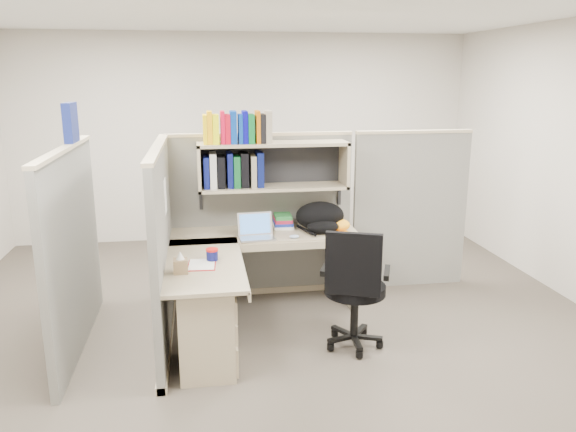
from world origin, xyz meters
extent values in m
plane|color=#36312A|center=(0.00, 0.00, 0.00)|extent=(6.00, 6.00, 0.00)
plane|color=beige|center=(0.00, 3.00, 1.35)|extent=(6.00, 0.00, 6.00)
plane|color=beige|center=(0.00, -3.00, 1.35)|extent=(6.00, 0.00, 6.00)
plane|color=white|center=(0.00, 0.00, 2.70)|extent=(6.00, 6.00, 0.00)
cube|color=slate|center=(0.00, 0.90, 0.80)|extent=(1.80, 0.06, 1.60)
cube|color=tan|center=(0.00, 0.90, 1.61)|extent=(1.80, 0.08, 0.03)
cube|color=slate|center=(-0.90, 0.00, 0.80)|extent=(0.06, 1.80, 1.60)
cube|color=tan|center=(-0.90, 0.00, 1.61)|extent=(0.08, 1.80, 0.03)
cube|color=slate|center=(-1.60, 0.00, 0.80)|extent=(0.06, 1.80, 1.60)
cube|color=slate|center=(1.55, 0.90, 0.80)|extent=(1.20, 0.06, 1.60)
cube|color=navy|center=(-1.60, 0.35, 1.79)|extent=(0.07, 0.27, 0.32)
cube|color=white|center=(-0.87, 0.15, 1.20)|extent=(0.00, 0.21, 0.28)
cube|color=gray|center=(0.10, 0.70, 1.55)|extent=(1.40, 0.34, 0.03)
cube|color=gray|center=(0.10, 0.70, 1.14)|extent=(1.40, 0.34, 0.03)
cube|color=gray|center=(-0.58, 0.70, 1.34)|extent=(0.03, 0.34, 0.44)
cube|color=gray|center=(0.78, 0.70, 1.34)|extent=(0.03, 0.34, 0.44)
cube|color=black|center=(0.10, 0.86, 1.34)|extent=(1.38, 0.01, 0.41)
cube|color=yellow|center=(-0.52, 0.68, 1.69)|extent=(0.03, 0.20, 0.26)
cube|color=#FDB305|center=(-0.48, 0.68, 1.71)|extent=(0.05, 0.20, 0.29)
cube|color=#FAFF05|center=(-0.42, 0.68, 1.69)|extent=(0.06, 0.20, 0.26)
cube|color=red|center=(-0.36, 0.68, 1.71)|extent=(0.04, 0.20, 0.29)
cube|color=red|center=(-0.32, 0.68, 1.69)|extent=(0.05, 0.20, 0.26)
cube|color=#053398|center=(-0.27, 0.68, 1.71)|extent=(0.06, 0.20, 0.29)
cube|color=#043394|center=(-0.20, 0.68, 1.69)|extent=(0.04, 0.20, 0.26)
cube|color=#060487|center=(-0.16, 0.68, 1.71)|extent=(0.04, 0.20, 0.29)
cube|color=#076023|center=(-0.11, 0.68, 1.69)|extent=(0.06, 0.20, 0.26)
cube|color=#C45F04|center=(-0.04, 0.68, 1.71)|extent=(0.04, 0.20, 0.29)
cube|color=black|center=(0.00, 0.68, 1.69)|extent=(0.05, 0.20, 0.26)
cube|color=gray|center=(0.05, 0.68, 1.71)|extent=(0.06, 0.20, 0.29)
cube|color=#080F54|center=(-0.52, 0.72, 1.30)|extent=(0.05, 0.24, 0.29)
cube|color=silver|center=(-0.46, 0.72, 1.31)|extent=(0.06, 0.24, 0.32)
cube|color=black|center=(-0.39, 0.72, 1.30)|extent=(0.07, 0.24, 0.29)
cube|color=#070C49|center=(-0.30, 0.72, 1.31)|extent=(0.05, 0.24, 0.32)
cube|color=#0A4B21|center=(-0.24, 0.72, 1.30)|extent=(0.06, 0.24, 0.29)
cube|color=black|center=(-0.17, 0.72, 1.31)|extent=(0.07, 0.24, 0.32)
cube|color=gray|center=(-0.09, 0.72, 1.30)|extent=(0.05, 0.24, 0.29)
cube|color=#060E45|center=(-0.03, 0.72, 1.31)|extent=(0.06, 0.24, 0.32)
cube|color=gray|center=(0.00, 0.57, 0.71)|extent=(1.74, 0.60, 0.03)
cube|color=gray|center=(-0.57, -0.20, 0.71)|extent=(0.60, 1.34, 0.03)
cube|color=gray|center=(0.00, 0.27, 0.68)|extent=(1.74, 0.02, 0.07)
cube|color=gray|center=(-0.27, -0.20, 0.68)|extent=(0.02, 1.34, 0.07)
cube|color=gray|center=(-0.57, -0.55, 0.34)|extent=(0.40, 0.55, 0.68)
cube|color=tan|center=(-0.36, -0.55, 0.54)|extent=(0.02, 0.50, 0.16)
cube|color=tan|center=(-0.36, -0.55, 0.36)|extent=(0.02, 0.50, 0.16)
cube|color=tan|center=(-0.36, -0.55, 0.14)|extent=(0.02, 0.50, 0.22)
cube|color=#B2B2B7|center=(-0.35, -0.55, 0.54)|extent=(0.01, 0.12, 0.01)
cube|color=gray|center=(0.80, 0.60, 0.35)|extent=(0.03, 0.55, 0.70)
cylinder|color=#0D1151|center=(-0.51, -0.17, 0.77)|extent=(0.09, 0.09, 0.08)
cylinder|color=red|center=(-0.51, -0.17, 0.82)|extent=(0.10, 0.10, 0.02)
ellipsoid|color=#98B1D8|center=(0.24, 0.34, 0.75)|extent=(0.09, 0.06, 0.03)
cylinder|color=white|center=(-0.06, 0.68, 0.78)|extent=(0.08, 0.08, 0.09)
cylinder|color=black|center=(0.62, -0.38, 0.50)|extent=(0.49, 0.49, 0.07)
cube|color=black|center=(0.54, -0.59, 0.79)|extent=(0.42, 0.20, 0.49)
cylinder|color=black|center=(0.62, -0.38, 0.30)|extent=(0.06, 0.06, 0.42)
cylinder|color=black|center=(0.62, -0.38, 0.05)|extent=(0.47, 0.47, 0.11)
cube|color=black|center=(0.39, -0.30, 0.66)|extent=(0.14, 0.27, 0.04)
cube|color=black|center=(0.84, -0.47, 0.66)|extent=(0.14, 0.27, 0.04)
camera|label=1|loc=(-0.57, -4.46, 2.17)|focal=35.00mm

